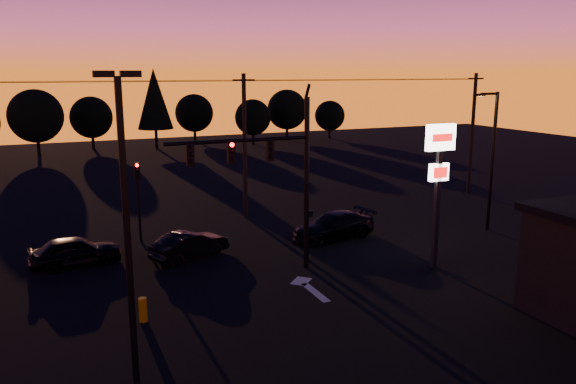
% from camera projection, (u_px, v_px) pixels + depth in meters
% --- Properties ---
extents(ground, '(120.00, 120.00, 0.00)m').
position_uv_depth(ground, '(315.00, 303.00, 22.53)').
color(ground, black).
rests_on(ground, ground).
extents(lane_arrow, '(1.20, 3.10, 0.01)m').
position_uv_depth(lane_arrow, '(308.00, 287.00, 24.22)').
color(lane_arrow, beige).
rests_on(lane_arrow, ground).
extents(traffic_signal_mast, '(6.79, 0.52, 8.58)m').
position_uv_depth(traffic_signal_mast, '(275.00, 167.00, 25.02)').
color(traffic_signal_mast, black).
rests_on(traffic_signal_mast, ground).
extents(secondary_signal, '(0.30, 0.31, 4.35)m').
position_uv_depth(secondary_signal, '(138.00, 190.00, 30.25)').
color(secondary_signal, black).
rests_on(secondary_signal, ground).
extents(parking_lot_light, '(1.25, 0.30, 9.14)m').
position_uv_depth(parking_lot_light, '(126.00, 211.00, 15.79)').
color(parking_lot_light, black).
rests_on(parking_lot_light, ground).
extents(pylon_sign, '(1.50, 0.28, 6.80)m').
position_uv_depth(pylon_sign, '(439.00, 165.00, 25.58)').
color(pylon_sign, black).
rests_on(pylon_sign, ground).
extents(streetlight, '(1.55, 0.35, 8.00)m').
position_uv_depth(streetlight, '(492.00, 155.00, 31.98)').
color(streetlight, black).
rests_on(streetlight, ground).
extents(utility_pole_1, '(1.40, 0.26, 9.00)m').
position_uv_depth(utility_pole_1, '(245.00, 146.00, 34.88)').
color(utility_pole_1, black).
rests_on(utility_pole_1, ground).
extents(utility_pole_2, '(1.40, 0.26, 9.00)m').
position_uv_depth(utility_pole_2, '(472.00, 133.00, 41.94)').
color(utility_pole_2, black).
rests_on(utility_pole_2, ground).
extents(power_wires, '(36.00, 1.22, 0.07)m').
position_uv_depth(power_wires, '(244.00, 81.00, 34.04)').
color(power_wires, black).
rests_on(power_wires, ground).
extents(bollard, '(0.31, 0.31, 0.92)m').
position_uv_depth(bollard, '(143.00, 310.00, 20.80)').
color(bollard, '#BA8000').
rests_on(bollard, ground).
extents(tree_2, '(5.77, 5.78, 7.26)m').
position_uv_depth(tree_2, '(36.00, 116.00, 60.66)').
color(tree_2, black).
rests_on(tree_2, ground).
extents(tree_3, '(4.95, 4.95, 6.22)m').
position_uv_depth(tree_3, '(91.00, 117.00, 66.73)').
color(tree_3, black).
rests_on(tree_3, ground).
extents(tree_4, '(4.18, 4.18, 9.50)m').
position_uv_depth(tree_4, '(154.00, 99.00, 66.33)').
color(tree_4, black).
rests_on(tree_4, ground).
extents(tree_5, '(4.95, 4.95, 6.22)m').
position_uv_depth(tree_5, '(194.00, 113.00, 73.62)').
color(tree_5, black).
rests_on(tree_5, ground).
extents(tree_6, '(4.54, 4.54, 5.71)m').
position_uv_depth(tree_6, '(253.00, 117.00, 70.67)').
color(tree_6, black).
rests_on(tree_6, ground).
extents(tree_7, '(5.36, 5.36, 6.74)m').
position_uv_depth(tree_7, '(287.00, 110.00, 75.57)').
color(tree_7, black).
rests_on(tree_7, ground).
extents(tree_8, '(4.12, 4.12, 5.19)m').
position_uv_depth(tree_8, '(330.00, 116.00, 77.23)').
color(tree_8, black).
rests_on(tree_8, ground).
extents(car_left, '(4.32, 1.99, 1.44)m').
position_uv_depth(car_left, '(76.00, 251.00, 26.78)').
color(car_left, black).
rests_on(car_left, ground).
extents(car_mid, '(4.27, 2.91, 1.33)m').
position_uv_depth(car_mid, '(190.00, 245.00, 27.93)').
color(car_mid, black).
rests_on(car_mid, ground).
extents(car_right, '(5.20, 2.82, 1.43)m').
position_uv_depth(car_right, '(334.00, 226.00, 31.16)').
color(car_right, black).
rests_on(car_right, ground).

